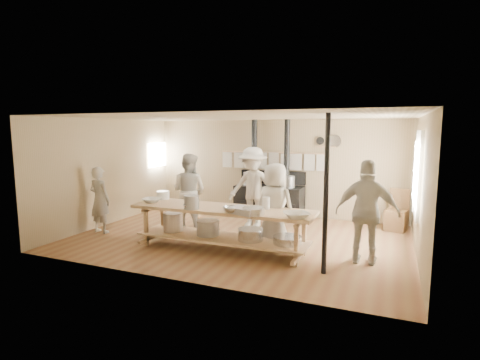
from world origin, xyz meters
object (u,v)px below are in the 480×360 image
object	(u,v)px
cook_center	(275,206)
cook_by_window	(253,187)
stove	(269,198)
prep_table	(221,224)
cook_far_left	(100,200)
roasting_pan	(244,211)
cook_right	(367,212)
cook_left	(189,191)
chair	(396,218)

from	to	relation	value
cook_center	cook_by_window	world-z (taller)	cook_by_window
stove	cook_by_window	size ratio (longest dim) A/B	1.35
prep_table	cook_center	distance (m)	1.10
cook_far_left	roasting_pan	size ratio (longest dim) A/B	2.98
cook_center	cook_right	xyz separation A→B (m)	(1.72, -0.18, 0.07)
cook_far_left	cook_center	distance (m)	4.04
prep_table	cook_right	world-z (taller)	cook_right
cook_center	roasting_pan	bearing A→B (deg)	80.67
cook_left	cook_center	size ratio (longest dim) A/B	1.05
cook_far_left	chair	distance (m)	6.85
stove	cook_far_left	bearing A→B (deg)	-136.76
stove	cook_center	distance (m)	2.73
cook_by_window	stove	bearing A→B (deg)	91.15
stove	cook_right	world-z (taller)	stove
prep_table	cook_right	distance (m)	2.70
prep_table	cook_center	size ratio (longest dim) A/B	2.11
cook_by_window	prep_table	bearing A→B (deg)	-83.23
cook_right	cook_by_window	size ratio (longest dim) A/B	0.95
cook_left	roasting_pan	xyz separation A→B (m)	(2.03, -1.55, 0.01)
stove	cook_far_left	world-z (taller)	stove
cook_right	cook_by_window	bearing A→B (deg)	-30.93
cook_right	chair	bearing A→B (deg)	-101.20
cook_left	cook_center	bearing A→B (deg)	164.04
prep_table	cook_by_window	world-z (taller)	cook_by_window
stove	cook_left	bearing A→B (deg)	-128.33
prep_table	cook_left	world-z (taller)	cook_left
prep_table	roasting_pan	distance (m)	0.79
stove	roasting_pan	xyz separation A→B (m)	(0.61, -3.35, 0.39)
cook_center	cook_right	bearing A→B (deg)	-173.65
cook_left	cook_center	distance (m)	2.46
prep_table	chair	size ratio (longest dim) A/B	3.73
stove	prep_table	world-z (taller)	stove
cook_far_left	chair	size ratio (longest dim) A/B	1.57
cook_by_window	chair	distance (m)	3.43
cook_far_left	cook_center	world-z (taller)	cook_center
cook_by_window	cook_center	bearing A→B (deg)	-50.70
cook_far_left	chair	bearing A→B (deg)	-152.17
roasting_pan	cook_right	bearing A→B (deg)	17.08
cook_left	cook_by_window	bearing A→B (deg)	-150.68
prep_table	roasting_pan	bearing A→B (deg)	-28.36
cook_by_window	cook_right	bearing A→B (deg)	-26.22
cook_right	chair	size ratio (longest dim) A/B	1.90
prep_table	cook_left	size ratio (longest dim) A/B	2.02
cook_far_left	cook_right	size ratio (longest dim) A/B	0.83
stove	cook_left	world-z (taller)	stove
cook_by_window	roasting_pan	size ratio (longest dim) A/B	3.78
cook_left	cook_right	distance (m)	4.17
cook_far_left	cook_left	size ratio (longest dim) A/B	0.85
stove	roasting_pan	distance (m)	3.42
prep_table	cook_right	size ratio (longest dim) A/B	1.96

